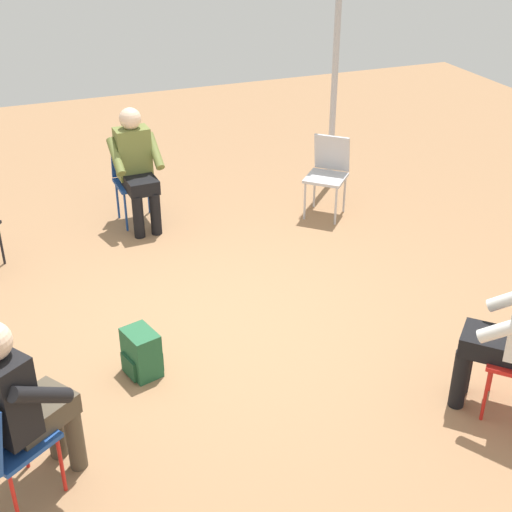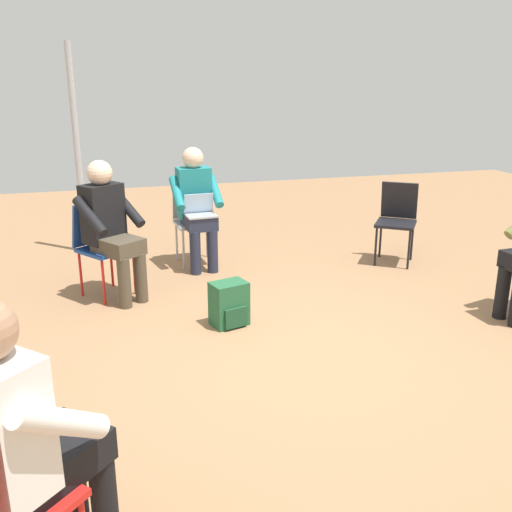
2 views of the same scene
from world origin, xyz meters
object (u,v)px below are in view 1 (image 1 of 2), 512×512
chair_north (133,176)px  backpack_near_laptop_user (142,355)px  person_in_black (19,397)px  person_in_olive (136,163)px  chair_southwest (1,441)px  chair_northeast (328,170)px

chair_north → backpack_near_laptop_user: bearing=75.4°
person_in_black → person_in_olive: (1.43, 3.33, 0.00)m
chair_southwest → chair_north: 3.91m
chair_southwest → person_in_olive: (1.56, 3.42, 0.20)m
chair_southwest → chair_north: (1.56, 3.59, 0.00)m
chair_southwest → backpack_near_laptop_user: (1.00, 0.96, -0.34)m
chair_northeast → person_in_olive: person_in_olive is taller
chair_southwest → chair_northeast: bearing=95.8°
person_in_olive → chair_southwest: bearing=62.7°
chair_northeast → person_in_black: 4.45m
person_in_olive → backpack_near_laptop_user: (-0.56, -2.47, -0.54)m
chair_northeast → person_in_olive: 2.01m
chair_northeast → person_in_olive: size_ratio=0.69×
chair_northeast → person_in_black: (-3.38, -2.89, 0.20)m
person_in_black → person_in_olive: same height
chair_northeast → chair_southwest: same height
chair_southwest → person_in_olive: bearing=120.8°
chair_north → person_in_black: size_ratio=0.69×
chair_north → person_in_olive: bearing=90.0°
backpack_near_laptop_user → person_in_olive: bearing=77.2°
chair_southwest → person_in_black: 0.26m
chair_northeast → backpack_near_laptop_user: (-2.51, -2.03, -0.34)m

